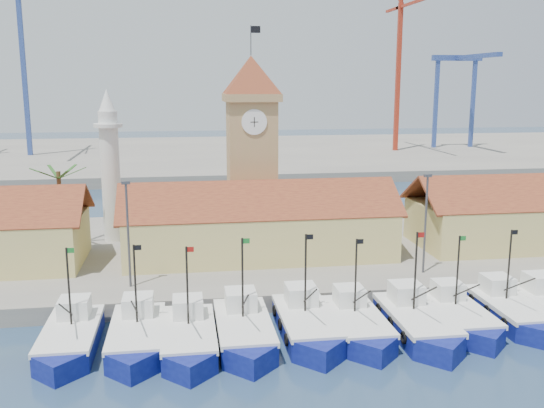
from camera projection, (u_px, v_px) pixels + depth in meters
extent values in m
plane|color=#1C324C|center=(296.00, 356.00, 41.65)|extent=(400.00, 400.00, 0.00)
cube|color=gray|center=(254.00, 251.00, 64.77)|extent=(140.00, 32.00, 1.50)
cube|color=gray|center=(212.00, 155.00, 148.10)|extent=(240.00, 80.00, 2.00)
cube|color=navy|center=(71.00, 342.00, 42.64)|extent=(3.62, 8.19, 1.86)
cube|color=navy|center=(60.00, 368.00, 38.67)|extent=(3.62, 3.62, 1.86)
cube|color=silver|center=(70.00, 329.00, 42.45)|extent=(3.69, 8.42, 0.36)
cube|color=silver|center=(74.00, 308.00, 44.28)|extent=(2.17, 2.28, 1.45)
cylinder|color=black|center=(69.00, 288.00, 42.38)|extent=(0.14, 0.14, 5.79)
cube|color=#197226|center=(70.00, 250.00, 41.89)|extent=(0.52, 0.02, 0.36)
cube|color=navy|center=(137.00, 340.00, 42.97)|extent=(3.68, 8.32, 1.89)
cube|color=navy|center=(133.00, 366.00, 38.94)|extent=(3.68, 3.68, 1.89)
cube|color=silver|center=(137.00, 327.00, 42.79)|extent=(3.75, 8.55, 0.37)
cube|color=silver|center=(138.00, 305.00, 44.64)|extent=(2.21, 2.31, 1.47)
cylinder|color=black|center=(135.00, 285.00, 42.71)|extent=(0.15, 0.15, 5.88)
cube|color=black|center=(137.00, 248.00, 42.21)|extent=(0.53, 0.02, 0.37)
cube|color=navy|center=(189.00, 341.00, 42.69)|extent=(3.65, 8.26, 1.88)
cube|color=navy|center=(190.00, 368.00, 38.68)|extent=(3.65, 3.65, 1.88)
cube|color=silver|center=(189.00, 329.00, 42.50)|extent=(3.72, 8.49, 0.37)
cube|color=silver|center=(188.00, 307.00, 44.34)|extent=(2.19, 2.29, 1.46)
cylinder|color=black|center=(187.00, 287.00, 42.43)|extent=(0.15, 0.15, 5.84)
cube|color=#A5140F|center=(190.00, 249.00, 41.93)|extent=(0.52, 0.02, 0.37)
cube|color=navy|center=(244.00, 334.00, 43.83)|extent=(3.80, 8.60, 1.96)
cube|color=navy|center=(251.00, 361.00, 39.65)|extent=(3.80, 3.80, 1.96)
cube|color=silver|center=(244.00, 322.00, 43.63)|extent=(3.88, 8.84, 0.38)
cube|color=silver|center=(241.00, 300.00, 45.55)|extent=(2.28, 2.39, 1.52)
cylinder|color=black|center=(243.00, 279.00, 43.56)|extent=(0.15, 0.15, 6.08)
cube|color=#197226|center=(246.00, 241.00, 43.04)|extent=(0.54, 0.02, 0.38)
cube|color=navy|center=(306.00, 328.00, 44.89)|extent=(3.81, 8.62, 1.96)
cube|color=navy|center=(319.00, 354.00, 40.71)|extent=(3.81, 3.81, 1.96)
cube|color=silver|center=(307.00, 316.00, 44.70)|extent=(3.89, 8.86, 0.38)
cube|color=silver|center=(301.00, 295.00, 46.61)|extent=(2.29, 2.39, 1.52)
cylinder|color=black|center=(305.00, 274.00, 44.62)|extent=(0.15, 0.15, 6.09)
cube|color=black|center=(310.00, 237.00, 44.10)|extent=(0.54, 0.02, 0.38)
cube|color=navy|center=(356.00, 328.00, 45.10)|extent=(3.61, 8.16, 1.86)
cube|color=navy|center=(373.00, 351.00, 41.14)|extent=(3.61, 3.61, 1.86)
cube|color=silver|center=(357.00, 316.00, 44.92)|extent=(3.68, 8.39, 0.36)
cube|color=silver|center=(349.00, 296.00, 46.73)|extent=(2.16, 2.27, 1.44)
cylinder|color=black|center=(356.00, 277.00, 44.85)|extent=(0.14, 0.14, 5.77)
cube|color=black|center=(360.00, 242.00, 44.36)|extent=(0.52, 0.02, 0.36)
cube|color=navy|center=(416.00, 326.00, 45.24)|extent=(3.84, 8.69, 1.98)
cube|color=navy|center=(440.00, 352.00, 41.02)|extent=(3.84, 3.84, 1.98)
cube|color=silver|center=(416.00, 314.00, 45.04)|extent=(3.92, 8.93, 0.38)
cube|color=silver|center=(406.00, 293.00, 46.98)|extent=(2.30, 2.41, 1.54)
cylinder|color=black|center=(415.00, 272.00, 44.97)|extent=(0.15, 0.15, 6.14)
cube|color=#A5140F|center=(421.00, 235.00, 44.45)|extent=(0.55, 0.02, 0.38)
cube|color=navy|center=(458.00, 320.00, 46.61)|extent=(3.53, 7.99, 1.81)
cube|color=navy|center=(483.00, 341.00, 42.74)|extent=(3.53, 3.53, 1.81)
cube|color=silver|center=(458.00, 309.00, 46.43)|extent=(3.60, 8.21, 0.35)
cube|color=silver|center=(448.00, 290.00, 48.21)|extent=(2.12, 2.22, 1.41)
cylinder|color=black|center=(458.00, 272.00, 46.36)|extent=(0.14, 0.14, 5.65)
cube|color=#197226|center=(463.00, 238.00, 45.88)|extent=(0.50, 0.02, 0.35)
cube|color=navy|center=(509.00, 314.00, 47.72)|extent=(3.62, 8.20, 1.86)
cube|color=navy|center=(539.00, 335.00, 43.75)|extent=(3.62, 3.62, 1.86)
cube|color=silver|center=(510.00, 303.00, 47.54)|extent=(3.69, 8.42, 0.36)
cube|color=silver|center=(497.00, 284.00, 49.36)|extent=(2.17, 2.28, 1.45)
cylinder|color=black|center=(509.00, 266.00, 47.47)|extent=(0.14, 0.14, 5.80)
cube|color=black|center=(515.00, 232.00, 46.97)|extent=(0.52, 0.02, 0.36)
cube|color=silver|center=(540.00, 283.00, 49.63)|extent=(2.22, 2.32, 1.48)
cube|color=#CFBC71|center=(259.00, 233.00, 60.30)|extent=(26.00, 10.00, 4.50)
cube|color=brown|center=(262.00, 201.00, 57.14)|extent=(27.04, 5.13, 3.21)
cube|color=brown|center=(256.00, 191.00, 61.99)|extent=(27.04, 5.13, 3.21)
cube|color=brown|center=(544.00, 184.00, 66.63)|extent=(31.20, 5.13, 3.21)
cube|color=tan|center=(252.00, 172.00, 65.08)|extent=(5.00, 5.00, 15.00)
cube|color=tan|center=(251.00, 97.00, 63.52)|extent=(5.80, 5.80, 0.80)
pyramid|color=brown|center=(251.00, 75.00, 63.07)|extent=(5.80, 5.80, 4.00)
cylinder|color=white|center=(254.00, 122.00, 61.53)|extent=(2.60, 0.15, 2.60)
cube|color=black|center=(254.00, 122.00, 61.45)|extent=(0.08, 0.02, 1.00)
cube|color=black|center=(254.00, 122.00, 61.45)|extent=(0.80, 0.02, 0.08)
cylinder|color=#3F3F44|center=(251.00, 40.00, 62.38)|extent=(0.10, 0.10, 3.00)
cube|color=black|center=(256.00, 29.00, 62.24)|extent=(1.00, 0.03, 0.70)
cylinder|color=silver|center=(111.00, 177.00, 64.94)|extent=(2.00, 2.00, 14.00)
cylinder|color=silver|center=(108.00, 125.00, 63.86)|extent=(3.00, 3.00, 0.40)
cone|color=silver|center=(107.00, 100.00, 63.34)|extent=(1.80, 1.80, 2.40)
cylinder|color=brown|center=(61.00, 209.00, 62.87)|extent=(0.44, 0.44, 8.00)
cube|color=#26591E|center=(72.00, 173.00, 62.32)|extent=(2.80, 0.35, 1.18)
cube|color=#26591E|center=(67.00, 171.00, 63.40)|extent=(1.71, 2.60, 1.18)
cube|color=#26591E|center=(54.00, 172.00, 63.19)|extent=(1.71, 2.60, 1.18)
cube|color=#26591E|center=(44.00, 174.00, 61.91)|extent=(2.80, 0.35, 1.18)
cube|color=#26591E|center=(49.00, 175.00, 60.84)|extent=(1.71, 2.60, 1.18)
cube|color=#26591E|center=(63.00, 175.00, 61.04)|extent=(1.71, 2.60, 1.18)
cylinder|color=#3F3F44|center=(128.00, 235.00, 50.36)|extent=(0.20, 0.20, 9.00)
cube|color=#3F3F44|center=(126.00, 183.00, 49.49)|extent=(0.70, 0.25, 0.25)
cylinder|color=#3F3F44|center=(425.00, 224.00, 54.13)|extent=(0.20, 0.20, 9.00)
cube|color=#3F3F44|center=(428.00, 176.00, 53.27)|extent=(0.70, 0.25, 0.25)
cube|color=#2F4892|center=(24.00, 72.00, 136.18)|extent=(1.00, 1.00, 37.30)
cube|color=#A62D19|center=(398.00, 78.00, 146.12)|extent=(1.00, 1.00, 34.97)
cube|color=#A62D19|center=(417.00, 1.00, 133.01)|extent=(0.60, 25.43, 0.60)
cube|color=#A62D19|center=(394.00, 9.00, 147.72)|extent=(0.60, 10.00, 0.60)
cube|color=#2F4892|center=(436.00, 104.00, 154.01)|extent=(0.90, 0.90, 22.00)
cube|color=#2F4892|center=(473.00, 104.00, 155.47)|extent=(0.90, 0.90, 22.00)
cube|color=#2F4892|center=(457.00, 58.00, 152.47)|extent=(13.00, 1.40, 1.40)
cube|color=#2F4892|center=(476.00, 56.00, 142.78)|extent=(1.40, 22.00, 1.00)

